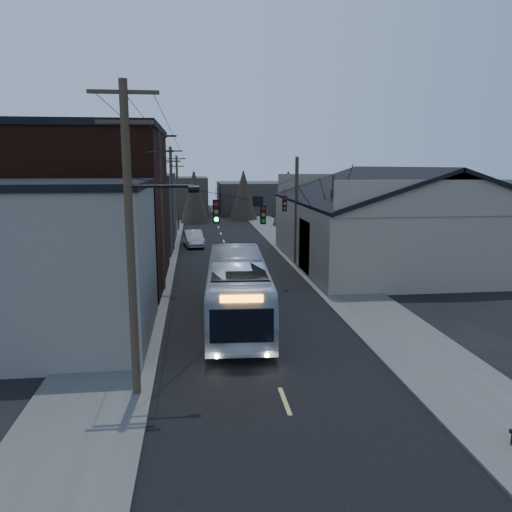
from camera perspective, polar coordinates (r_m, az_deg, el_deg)
The scene contains 14 objects.
ground at distance 15.86m, azimuth 4.66°, elevation -19.45°, with size 160.00×160.00×0.00m, color black.
road_surface at distance 44.26m, azimuth -3.11°, elevation 0.13°, with size 9.00×110.00×0.02m, color black.
sidewalk_left at distance 44.31m, azimuth -11.52°, elevation 0.01°, with size 4.00×110.00×0.12m, color #474744.
sidewalk_right at distance 45.14m, azimuth 5.15°, elevation 0.37°, with size 4.00×110.00×0.12m, color #474744.
building_clapboard at distance 23.70m, azimuth -21.82°, elevation -1.02°, with size 8.00×8.00×7.00m, color slate.
building_brick at distance 34.34m, azimuth -18.97°, elevation 5.01°, with size 10.00×12.00×10.00m, color black.
building_left_far at distance 50.10m, azimuth -14.57°, elevation 5.04°, with size 9.00×14.00×7.00m, color #36312B.
warehouse at distance 41.92m, azimuth 15.39°, elevation 2.91°, with size 16.16×20.60×7.73m.
building_far_left at distance 78.68m, azimuth -9.26°, elevation 6.70°, with size 10.00×12.00×6.00m, color #36312B.
building_far_right at distance 84.21m, azimuth -0.18°, elevation 6.73°, with size 12.00×14.00×5.00m, color #36312B.
bare_tree at distance 35.01m, azimuth 8.65°, elevation 3.25°, with size 0.40×0.40×7.20m, color black.
utility_lines at distance 37.72m, azimuth -7.32°, elevation 5.85°, with size 11.24×45.28×10.50m.
bus at distance 25.24m, azimuth -2.12°, elevation -3.78°, with size 2.87×12.27×3.42m, color silver.
parked_car at distance 49.13m, azimuth -7.17°, elevation 2.00°, with size 1.66×4.77×1.57m, color #A0A4A8.
Camera 1 is at (-2.85, -13.46, 7.88)m, focal length 35.00 mm.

